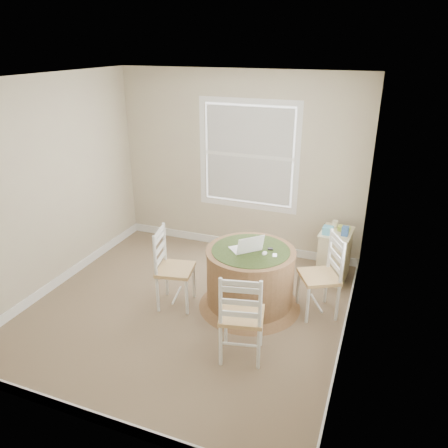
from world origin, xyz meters
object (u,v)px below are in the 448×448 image
at_px(chair_near, 242,315).
at_px(corner_chest, 334,255).
at_px(chair_left, 175,269).
at_px(laptop, 246,248).
at_px(chair_right, 319,276).
at_px(round_table, 250,276).

xyz_separation_m(chair_near, corner_chest, (0.63, 1.90, -0.14)).
relative_size(chair_left, laptop, 2.23).
relative_size(chair_left, corner_chest, 1.40).
xyz_separation_m(chair_left, chair_right, (1.59, 0.43, 0.00)).
bearing_deg(laptop, chair_right, 146.77).
bearing_deg(chair_left, laptop, -82.83).
relative_size(chair_left, chair_near, 1.00).
height_order(chair_left, laptop, laptop).
xyz_separation_m(chair_near, laptop, (-0.25, 0.86, 0.29)).
xyz_separation_m(chair_left, chair_near, (1.02, -0.59, 0.00)).
relative_size(round_table, laptop, 2.84).
height_order(round_table, corner_chest, round_table).
bearing_deg(corner_chest, chair_near, -104.29).
relative_size(chair_left, chair_right, 1.00).
bearing_deg(corner_chest, laptop, -125.94).
height_order(chair_left, chair_near, same).
height_order(chair_left, corner_chest, chair_left).
bearing_deg(laptop, chair_near, 61.18).
distance_m(round_table, laptop, 0.37).
xyz_separation_m(chair_right, laptop, (-0.82, -0.17, 0.29)).
distance_m(chair_near, laptop, 0.94).
distance_m(chair_left, chair_right, 1.65).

